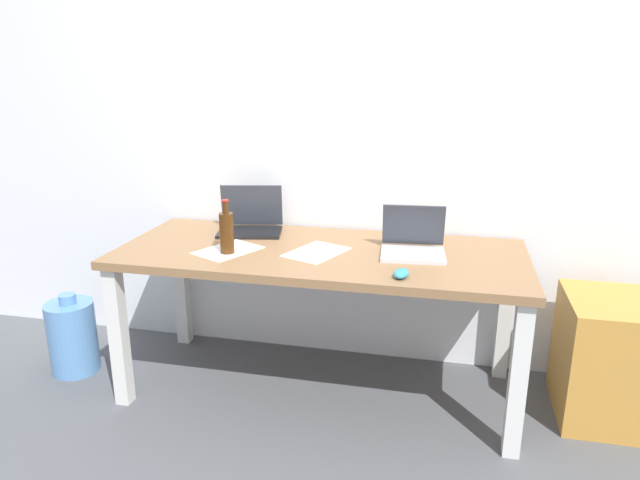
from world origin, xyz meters
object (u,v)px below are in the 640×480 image
at_px(beer_bottle, 227,232).
at_px(laptop_right, 413,244).
at_px(water_cooler_jug, 73,336).
at_px(laptop_left, 251,222).
at_px(desk, 320,267).
at_px(computer_mouse, 401,273).
at_px(filing_cabinet, 606,358).

bearing_deg(beer_bottle, laptop_right, 12.16).
bearing_deg(beer_bottle, water_cooler_jug, 178.14).
relative_size(laptop_left, laptop_right, 1.17).
xyz_separation_m(desk, water_cooler_jug, (-1.33, -0.11, -0.46)).
bearing_deg(laptop_left, computer_mouse, -31.68).
height_order(laptop_left, laptop_right, laptop_left).
distance_m(computer_mouse, filing_cabinet, 1.10).
bearing_deg(laptop_right, laptop_left, 167.62).
xyz_separation_m(laptop_left, computer_mouse, (0.84, -0.52, -0.04)).
bearing_deg(laptop_left, filing_cabinet, -5.22).
bearing_deg(computer_mouse, laptop_left, 157.58).
xyz_separation_m(desk, filing_cabinet, (1.34, 0.07, -0.36)).
height_order(desk, computer_mouse, computer_mouse).
height_order(laptop_left, filing_cabinet, laptop_left).
bearing_deg(water_cooler_jug, laptop_right, 4.93).
distance_m(laptop_right, beer_bottle, 0.87).
bearing_deg(computer_mouse, desk, 154.17).
xyz_separation_m(computer_mouse, water_cooler_jug, (-1.74, 0.18, -0.56)).
xyz_separation_m(laptop_right, water_cooler_jug, (-1.77, -0.15, -0.59)).
xyz_separation_m(laptop_left, filing_cabinet, (1.77, -0.16, -0.51)).
height_order(beer_bottle, water_cooler_jug, beer_bottle).
bearing_deg(computer_mouse, water_cooler_jug, -176.47).
bearing_deg(desk, water_cooler_jug, -175.15).
height_order(desk, laptop_right, laptop_right).
distance_m(desk, laptop_right, 0.46).
distance_m(desk, laptop_left, 0.51).
distance_m(desk, water_cooler_jug, 1.41).
height_order(desk, beer_bottle, beer_bottle).
relative_size(beer_bottle, computer_mouse, 2.56).
height_order(beer_bottle, filing_cabinet, beer_bottle).
relative_size(laptop_left, filing_cabinet, 0.63).
bearing_deg(computer_mouse, laptop_right, 94.90).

